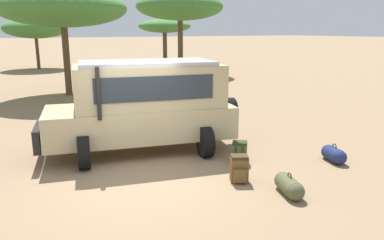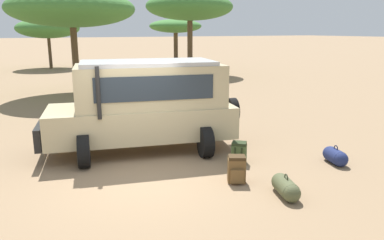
{
  "view_description": "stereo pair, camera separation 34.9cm",
  "coord_description": "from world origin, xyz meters",
  "px_view_note": "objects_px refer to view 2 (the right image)",
  "views": [
    {
      "loc": [
        -2.93,
        -7.25,
        3.23
      ],
      "look_at": [
        1.61,
        0.79,
        1.0
      ],
      "focal_mm": 35.0,
      "sensor_mm": 36.0,
      "label": 1
    },
    {
      "loc": [
        -2.63,
        -7.41,
        3.23
      ],
      "look_at": [
        1.61,
        0.79,
        1.0
      ],
      "focal_mm": 35.0,
      "sensor_mm": 36.0,
      "label": 2
    }
  ],
  "objects_px": {
    "backpack_beside_front_wheel": "(239,153)",
    "acacia_tree_right_mid": "(48,28)",
    "safari_vehicle": "(145,104)",
    "acacia_tree_centre_back": "(72,9)",
    "acacia_tree_distant_right": "(176,26)",
    "duffel_bag_low_black_case": "(286,187)",
    "acacia_tree_far_right": "(190,7)",
    "backpack_cluster_center": "(237,170)",
    "duffel_bag_soft_canvas": "(335,156)"
  },
  "relations": [
    {
      "from": "duffel_bag_low_black_case",
      "to": "acacia_tree_distant_right",
      "type": "distance_m",
      "value": 30.58
    },
    {
      "from": "duffel_bag_soft_canvas",
      "to": "acacia_tree_far_right",
      "type": "relative_size",
      "value": 0.13
    },
    {
      "from": "acacia_tree_distant_right",
      "to": "acacia_tree_far_right",
      "type": "bearing_deg",
      "value": -108.73
    },
    {
      "from": "acacia_tree_distant_right",
      "to": "safari_vehicle",
      "type": "bearing_deg",
      "value": -116.62
    },
    {
      "from": "safari_vehicle",
      "to": "backpack_cluster_center",
      "type": "height_order",
      "value": "safari_vehicle"
    },
    {
      "from": "duffel_bag_low_black_case",
      "to": "acacia_tree_centre_back",
      "type": "relative_size",
      "value": 0.15
    },
    {
      "from": "safari_vehicle",
      "to": "acacia_tree_centre_back",
      "type": "distance_m",
      "value": 10.67
    },
    {
      "from": "safari_vehicle",
      "to": "acacia_tree_centre_back",
      "type": "height_order",
      "value": "acacia_tree_centre_back"
    },
    {
      "from": "backpack_beside_front_wheel",
      "to": "acacia_tree_distant_right",
      "type": "relative_size",
      "value": 0.11
    },
    {
      "from": "backpack_beside_front_wheel",
      "to": "backpack_cluster_center",
      "type": "height_order",
      "value": "backpack_cluster_center"
    },
    {
      "from": "backpack_beside_front_wheel",
      "to": "duffel_bag_soft_canvas",
      "type": "relative_size",
      "value": 0.68
    },
    {
      "from": "backpack_beside_front_wheel",
      "to": "acacia_tree_far_right",
      "type": "bearing_deg",
      "value": 66.68
    },
    {
      "from": "acacia_tree_centre_back",
      "to": "acacia_tree_distant_right",
      "type": "distance_m",
      "value": 18.6
    },
    {
      "from": "backpack_beside_front_wheel",
      "to": "backpack_cluster_center",
      "type": "distance_m",
      "value": 1.21
    },
    {
      "from": "duffel_bag_soft_canvas",
      "to": "acacia_tree_centre_back",
      "type": "relative_size",
      "value": 0.13
    },
    {
      "from": "duffel_bag_soft_canvas",
      "to": "duffel_bag_low_black_case",
      "type": "bearing_deg",
      "value": -159.35
    },
    {
      "from": "backpack_cluster_center",
      "to": "duffel_bag_soft_canvas",
      "type": "distance_m",
      "value": 2.85
    },
    {
      "from": "safari_vehicle",
      "to": "acacia_tree_right_mid",
      "type": "distance_m",
      "value": 25.01
    },
    {
      "from": "duffel_bag_low_black_case",
      "to": "acacia_tree_right_mid",
      "type": "height_order",
      "value": "acacia_tree_right_mid"
    },
    {
      "from": "acacia_tree_right_mid",
      "to": "acacia_tree_far_right",
      "type": "height_order",
      "value": "acacia_tree_far_right"
    },
    {
      "from": "duffel_bag_low_black_case",
      "to": "acacia_tree_far_right",
      "type": "relative_size",
      "value": 0.14
    },
    {
      "from": "safari_vehicle",
      "to": "backpack_cluster_center",
      "type": "bearing_deg",
      "value": -72.98
    },
    {
      "from": "acacia_tree_centre_back",
      "to": "backpack_cluster_center",
      "type": "bearing_deg",
      "value": -86.4
    },
    {
      "from": "backpack_beside_front_wheel",
      "to": "duffel_bag_low_black_case",
      "type": "bearing_deg",
      "value": -96.79
    },
    {
      "from": "duffel_bag_soft_canvas",
      "to": "safari_vehicle",
      "type": "bearing_deg",
      "value": 139.97
    },
    {
      "from": "safari_vehicle",
      "to": "acacia_tree_far_right",
      "type": "height_order",
      "value": "acacia_tree_far_right"
    },
    {
      "from": "safari_vehicle",
      "to": "acacia_tree_distant_right",
      "type": "bearing_deg",
      "value": 63.38
    },
    {
      "from": "safari_vehicle",
      "to": "duffel_bag_low_black_case",
      "type": "relative_size",
      "value": 6.02
    },
    {
      "from": "backpack_beside_front_wheel",
      "to": "acacia_tree_right_mid",
      "type": "xyz_separation_m",
      "value": [
        -1.01,
        26.99,
        3.07
      ]
    },
    {
      "from": "backpack_beside_front_wheel",
      "to": "backpack_cluster_center",
      "type": "xyz_separation_m",
      "value": [
        -0.73,
        -0.97,
        0.02
      ]
    },
    {
      "from": "safari_vehicle",
      "to": "acacia_tree_centre_back",
      "type": "bearing_deg",
      "value": 89.47
    },
    {
      "from": "duffel_bag_low_black_case",
      "to": "duffel_bag_soft_canvas",
      "type": "distance_m",
      "value": 2.51
    },
    {
      "from": "backpack_cluster_center",
      "to": "acacia_tree_far_right",
      "type": "height_order",
      "value": "acacia_tree_far_right"
    },
    {
      "from": "backpack_cluster_center",
      "to": "acacia_tree_centre_back",
      "type": "relative_size",
      "value": 0.1
    },
    {
      "from": "duffel_bag_low_black_case",
      "to": "acacia_tree_distant_right",
      "type": "xyz_separation_m",
      "value": [
        10.79,
        28.42,
        3.36
      ]
    },
    {
      "from": "acacia_tree_right_mid",
      "to": "acacia_tree_far_right",
      "type": "xyz_separation_m",
      "value": [
        8.48,
        -9.67,
        1.46
      ]
    },
    {
      "from": "backpack_beside_front_wheel",
      "to": "acacia_tree_centre_back",
      "type": "bearing_deg",
      "value": 97.22
    },
    {
      "from": "duffel_bag_soft_canvas",
      "to": "acacia_tree_right_mid",
      "type": "height_order",
      "value": "acacia_tree_right_mid"
    },
    {
      "from": "duffel_bag_low_black_case",
      "to": "acacia_tree_distant_right",
      "type": "bearing_deg",
      "value": 69.21
    },
    {
      "from": "safari_vehicle",
      "to": "acacia_tree_far_right",
      "type": "relative_size",
      "value": 0.86
    },
    {
      "from": "backpack_cluster_center",
      "to": "duffel_bag_soft_canvas",
      "type": "height_order",
      "value": "backpack_cluster_center"
    },
    {
      "from": "safari_vehicle",
      "to": "acacia_tree_distant_right",
      "type": "height_order",
      "value": "acacia_tree_distant_right"
    },
    {
      "from": "backpack_cluster_center",
      "to": "acacia_tree_distant_right",
      "type": "distance_m",
      "value": 29.81
    },
    {
      "from": "backpack_beside_front_wheel",
      "to": "backpack_cluster_center",
      "type": "relative_size",
      "value": 0.92
    },
    {
      "from": "safari_vehicle",
      "to": "acacia_tree_distant_right",
      "type": "distance_m",
      "value": 27.34
    },
    {
      "from": "backpack_cluster_center",
      "to": "acacia_tree_right_mid",
      "type": "height_order",
      "value": "acacia_tree_right_mid"
    },
    {
      "from": "safari_vehicle",
      "to": "acacia_tree_right_mid",
      "type": "xyz_separation_m",
      "value": [
        0.64,
        24.92,
        2.04
      ]
    },
    {
      "from": "duffel_bag_soft_canvas",
      "to": "acacia_tree_far_right",
      "type": "xyz_separation_m",
      "value": [
        5.35,
        18.42,
        4.61
      ]
    },
    {
      "from": "acacia_tree_distant_right",
      "to": "duffel_bag_low_black_case",
      "type": "bearing_deg",
      "value": -110.79
    },
    {
      "from": "backpack_cluster_center",
      "to": "duffel_bag_low_black_case",
      "type": "bearing_deg",
      "value": -64.26
    }
  ]
}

